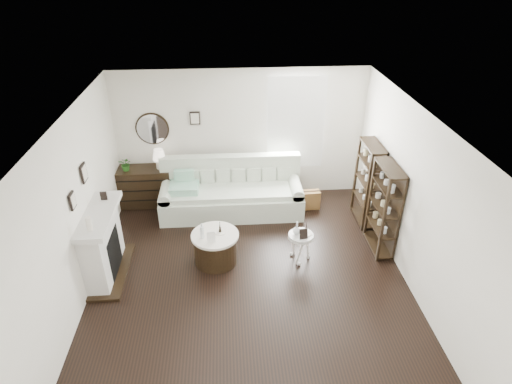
{
  "coord_description": "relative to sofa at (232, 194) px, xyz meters",
  "views": [
    {
      "loc": [
        -0.28,
        -5.32,
        4.68
      ],
      "look_at": [
        0.16,
        0.8,
        1.14
      ],
      "focal_mm": 30.0,
      "sensor_mm": 36.0,
      "label": 1
    }
  ],
  "objects": [
    {
      "name": "quilt",
      "position": [
        -0.91,
        -0.14,
        0.27
      ],
      "size": [
        0.56,
        0.46,
        0.14
      ],
      "primitive_type": "cube",
      "rotation": [
        0.0,
        0.0,
        -0.02
      ],
      "color": "#268E6B",
      "rests_on": "sofa"
    },
    {
      "name": "shelf_unit_far",
      "position": [
        2.57,
        -0.54,
        0.44
      ],
      "size": [
        0.3,
        0.8,
        1.6
      ],
      "color": "black",
      "rests_on": "ground"
    },
    {
      "name": "fireplace",
      "position": [
        -2.08,
        -1.79,
        0.18
      ],
      "size": [
        0.5,
        1.4,
        1.84
      ],
      "color": "silver",
      "rests_on": "ground"
    },
    {
      "name": "drum_table",
      "position": [
        -0.31,
        -1.61,
        -0.08
      ],
      "size": [
        0.79,
        0.79,
        0.55
      ],
      "rotation": [
        0.0,
        0.0,
        0.26
      ],
      "color": "black",
      "rests_on": "ground"
    },
    {
      "name": "shelf_unit_near",
      "position": [
        2.57,
        -1.44,
        0.44
      ],
      "size": [
        0.3,
        0.8,
        1.6
      ],
      "color": "black",
      "rests_on": "ground"
    },
    {
      "name": "potted_plant",
      "position": [
        -2.06,
        0.33,
        0.59
      ],
      "size": [
        0.3,
        0.28,
        0.28
      ],
      "primitive_type": "imported",
      "rotation": [
        0.0,
        0.0,
        -0.29
      ],
      "color": "#235919",
      "rests_on": "dresser"
    },
    {
      "name": "table_lamp",
      "position": [
        -1.4,
        0.38,
        0.65
      ],
      "size": [
        0.31,
        0.31,
        0.41
      ],
      "primitive_type": null,
      "rotation": [
        0.0,
        0.0,
        -0.2
      ],
      "color": "beige",
      "rests_on": "dresser"
    },
    {
      "name": "bottle_drum",
      "position": [
        -0.51,
        -1.7,
        0.33
      ],
      "size": [
        0.07,
        0.07,
        0.28
      ],
      "primitive_type": "cylinder",
      "color": "silver",
      "rests_on": "drum_table"
    },
    {
      "name": "sofa",
      "position": [
        0.0,
        0.0,
        0.0
      ],
      "size": [
        2.79,
        0.96,
        1.08
      ],
      "color": "beige",
      "rests_on": "ground"
    },
    {
      "name": "eiffel_ped",
      "position": [
        1.21,
        -1.65,
        0.26
      ],
      "size": [
        0.14,
        0.14,
        0.2
      ],
      "primitive_type": null,
      "rotation": [
        0.0,
        0.0,
        -0.24
      ],
      "color": "black",
      "rests_on": "pedestal_table"
    },
    {
      "name": "suitcase",
      "position": [
        1.5,
        -0.05,
        -0.16
      ],
      "size": [
        0.59,
        0.22,
        0.39
      ],
      "primitive_type": "cube",
      "rotation": [
        0.0,
        0.0,
        0.05
      ],
      "color": "brown",
      "rests_on": "ground"
    },
    {
      "name": "flask_ped",
      "position": [
        1.05,
        -1.66,
        0.28
      ],
      "size": [
        0.13,
        0.13,
        0.24
      ],
      "primitive_type": null,
      "color": "silver",
      "rests_on": "pedestal_table"
    },
    {
      "name": "room",
      "position": [
        0.97,
        0.61,
        1.24
      ],
      "size": [
        5.5,
        5.5,
        5.5
      ],
      "color": "black",
      "rests_on": "ground"
    },
    {
      "name": "dresser",
      "position": [
        -1.76,
        0.38,
        0.04
      ],
      "size": [
        1.21,
        0.52,
        0.81
      ],
      "color": "black",
      "rests_on": "ground"
    },
    {
      "name": "eiffel_drum",
      "position": [
        -0.22,
        -1.56,
        0.28
      ],
      "size": [
        0.13,
        0.13,
        0.18
      ],
      "primitive_type": null,
      "rotation": [
        0.0,
        0.0,
        0.26
      ],
      "color": "black",
      "rests_on": "drum_table"
    },
    {
      "name": "pedestal_table",
      "position": [
        1.12,
        -1.68,
        0.12
      ],
      "size": [
        0.43,
        0.43,
        0.52
      ],
      "rotation": [
        0.0,
        0.0,
        -0.19
      ],
      "color": "white",
      "rests_on": "ground"
    },
    {
      "name": "card_frame_drum",
      "position": [
        -0.36,
        -1.81,
        0.28
      ],
      "size": [
        0.14,
        0.07,
        0.18
      ],
      "primitive_type": "cube",
      "rotation": [
        -0.21,
        0.0,
        0.18
      ],
      "color": "white",
      "rests_on": "drum_table"
    },
    {
      "name": "card_frame_ped",
      "position": [
        1.14,
        -1.79,
        0.25
      ],
      "size": [
        0.14,
        0.07,
        0.18
      ],
      "primitive_type": "cube",
      "rotation": [
        -0.21,
        0.0,
        0.16
      ],
      "color": "black",
      "rests_on": "pedestal_table"
    }
  ]
}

